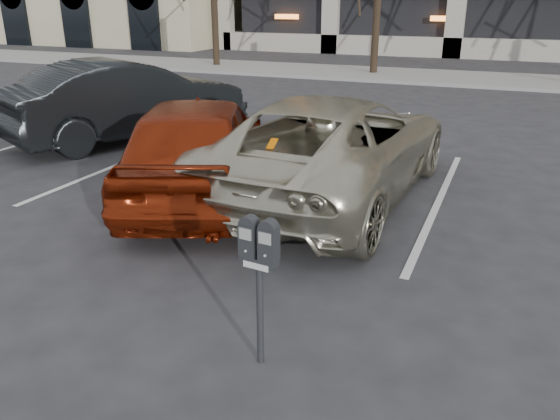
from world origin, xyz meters
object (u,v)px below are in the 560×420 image
at_px(car_red, 198,145).
at_px(parking_meter, 259,257).
at_px(car_dark, 128,100).
at_px(suv_silver, 332,146).

bearing_deg(car_red, parking_meter, 104.55).
bearing_deg(parking_meter, car_dark, 140.02).
height_order(parking_meter, car_red, car_red).
height_order(suv_silver, car_red, car_red).
relative_size(suv_silver, car_red, 1.22).
distance_m(parking_meter, car_red, 4.27).
bearing_deg(car_red, suv_silver, -179.23).
height_order(parking_meter, suv_silver, suv_silver).
bearing_deg(suv_silver, car_red, 26.35).
relative_size(parking_meter, car_dark, 0.25).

